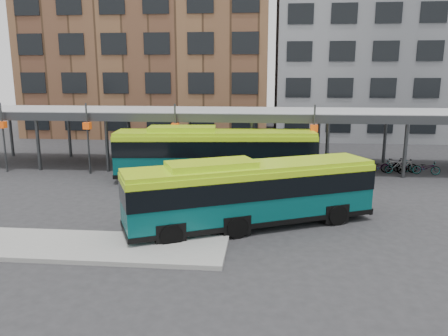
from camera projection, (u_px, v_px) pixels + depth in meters
The scene contains 8 objects.
ground at pixel (199, 226), 19.65m from camera, with size 120.00×120.00×0.00m, color #28282B.
boarding_island at pixel (50, 245), 17.22m from camera, with size 14.00×3.00×0.18m, color gray.
canopy at pixel (224, 114), 31.35m from camera, with size 40.00×6.53×4.80m.
building_brick at pixel (153, 35), 49.38m from camera, with size 26.00×14.00×22.00m, color brown.
building_grey at pixel (388, 43), 47.19m from camera, with size 24.00×14.00×20.00m, color slate.
bus_front at pixel (251, 192), 19.26m from camera, with size 11.18×6.90×3.10m.
bus_rear at pixel (215, 152), 27.78m from camera, with size 12.77×3.86×3.47m.
bike_rack at pixel (401, 166), 29.98m from camera, with size 4.82×1.63×1.02m.
Camera 1 is at (2.89, -18.46, 6.70)m, focal length 35.00 mm.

